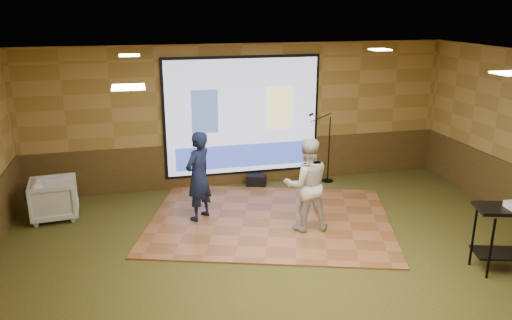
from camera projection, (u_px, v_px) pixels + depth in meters
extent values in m
plane|color=#2C3719|center=(290.00, 258.00, 7.71)|extent=(9.00, 9.00, 0.00)
cube|color=#A68345|center=(242.00, 116.00, 10.51)|extent=(9.00, 0.04, 3.00)
cube|color=#A68345|center=(422.00, 297.00, 4.02)|extent=(9.00, 0.04, 3.00)
cube|color=silver|center=(294.00, 62.00, 6.82)|extent=(9.00, 7.00, 0.04)
cube|color=#443216|center=(243.00, 162.00, 10.80)|extent=(9.00, 0.04, 0.95)
cube|color=black|center=(243.00, 116.00, 10.47)|extent=(3.32, 0.03, 2.52)
cube|color=silver|center=(243.00, 117.00, 10.44)|extent=(3.20, 0.02, 2.40)
cube|color=#3C5084|center=(205.00, 112.00, 10.20)|extent=(0.55, 0.01, 0.90)
cube|color=#E6D885|center=(280.00, 108.00, 10.56)|extent=(0.55, 0.01, 0.90)
cube|color=blue|center=(243.00, 156.00, 10.68)|extent=(2.88, 0.01, 0.50)
cube|color=beige|center=(129.00, 55.00, 8.00)|extent=(0.32, 0.32, 0.02)
cube|color=beige|center=(380.00, 50.00, 8.98)|extent=(0.32, 0.32, 0.02)
cube|color=beige|center=(128.00, 87.00, 4.94)|extent=(0.32, 0.32, 0.02)
cube|color=beige|center=(509.00, 73.00, 5.92)|extent=(0.32, 0.32, 0.02)
cube|color=#A0613A|center=(270.00, 220.00, 9.04)|extent=(5.07, 4.42, 0.03)
imported|color=#131A3B|center=(198.00, 176.00, 8.84)|extent=(0.69, 0.69, 1.62)
imported|color=silver|center=(306.00, 185.00, 8.42)|extent=(0.83, 0.67, 1.62)
cylinder|color=black|center=(491.00, 249.00, 7.02)|extent=(0.04, 0.04, 0.93)
cylinder|color=black|center=(473.00, 237.00, 7.38)|extent=(0.04, 0.04, 0.93)
cube|color=black|center=(510.00, 209.00, 7.14)|extent=(0.93, 0.49, 0.05)
cube|color=black|center=(503.00, 253.00, 7.35)|extent=(0.83, 0.44, 0.03)
cylinder|color=black|center=(328.00, 181.00, 11.06)|extent=(0.25, 0.25, 0.02)
cylinder|color=black|center=(329.00, 150.00, 10.85)|extent=(0.02, 0.02, 1.45)
cylinder|color=black|center=(321.00, 118.00, 10.58)|extent=(0.46, 0.02, 0.18)
cylinder|color=black|center=(311.00, 115.00, 10.51)|extent=(0.11, 0.05, 0.08)
imported|color=gray|center=(54.00, 199.00, 9.06)|extent=(0.89, 0.87, 0.74)
cube|color=black|center=(256.00, 181.00, 10.72)|extent=(0.47, 0.39, 0.25)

